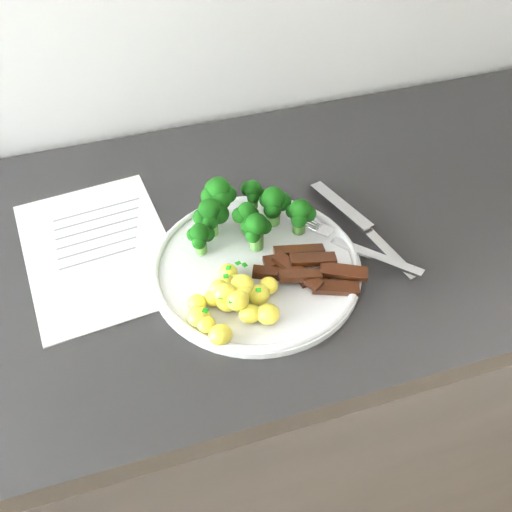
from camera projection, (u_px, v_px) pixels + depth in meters
The scene contains 8 objects.
counter at pixel (193, 408), 1.17m from camera, with size 2.44×0.61×0.91m.
recipe_paper at pixel (98, 249), 0.84m from camera, with size 0.23×0.31×0.00m.
plate at pixel (256, 266), 0.81m from camera, with size 0.30×0.30×0.02m.
broccoli at pixel (242, 210), 0.83m from camera, with size 0.19×0.12×0.08m.
potatoes at pixel (233, 299), 0.74m from camera, with size 0.13×0.12×0.04m.
beef_strips at pixel (308, 270), 0.79m from camera, with size 0.15×0.11×0.03m.
fork at pixel (357, 247), 0.82m from camera, with size 0.14×0.18×0.02m.
knife at pixel (374, 239), 0.85m from camera, with size 0.08×0.23×0.03m.
Camera 1 is at (-0.08, 1.08, 1.52)m, focal length 40.25 mm.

